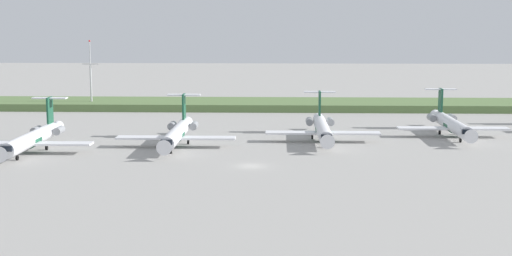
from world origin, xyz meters
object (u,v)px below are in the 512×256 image
(regional_jet_fourth, at_px, (322,128))
(regional_jet_fifth, at_px, (451,124))
(regional_jet_third, at_px, (177,133))
(regional_jet_second, at_px, (33,138))
(antenna_mast, at_px, (91,80))

(regional_jet_fourth, distance_m, regional_jet_fifth, 28.21)
(regional_jet_third, xyz_separation_m, regional_jet_fifth, (55.78, 13.61, 0.00))
(regional_jet_second, xyz_separation_m, regional_jet_third, (25.74, 7.02, 0.00))
(regional_jet_second, relative_size, regional_jet_fifth, 1.00)
(antenna_mast, bearing_deg, regional_jet_third, -60.76)
(regional_jet_fourth, height_order, regional_jet_fifth, same)
(regional_jet_second, bearing_deg, regional_jet_fifth, 14.21)
(regional_jet_fourth, bearing_deg, regional_jet_fifth, 13.95)
(regional_jet_third, distance_m, regional_jet_fifth, 57.42)
(regional_jet_fifth, bearing_deg, regional_jet_third, -166.29)
(regional_jet_third, bearing_deg, antenna_mast, 119.24)
(regional_jet_third, bearing_deg, regional_jet_fifth, 13.71)
(regional_jet_fifth, distance_m, antenna_mast, 97.60)
(regional_jet_second, height_order, regional_jet_fourth, same)
(regional_jet_third, height_order, regional_jet_fourth, same)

